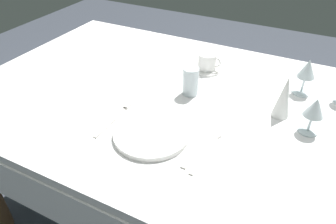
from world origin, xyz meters
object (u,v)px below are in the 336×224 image
object	(u,v)px
fork_outer	(115,118)
wine_glass_right	(315,110)
spoon_soup	(210,146)
napkin_folded	(284,97)
dinner_knife	(197,146)
wine_glass_left	(307,71)
coffee_cup_left	(207,61)
drink_tumbler	(191,83)
dinner_plate	(152,134)

from	to	relation	value
fork_outer	wine_glass_right	world-z (taller)	wine_glass_right
spoon_soup	napkin_folded	bearing A→B (deg)	58.90
spoon_soup	dinner_knife	bearing A→B (deg)	-153.36
dinner_knife	wine_glass_left	bearing A→B (deg)	63.00
fork_outer	dinner_knife	xyz separation A→B (m)	(0.32, -0.01, 0.00)
coffee_cup_left	drink_tumbler	distance (m)	0.21
dinner_knife	coffee_cup_left	bearing A→B (deg)	107.88
dinner_knife	wine_glass_right	world-z (taller)	wine_glass_right
dinner_plate	spoon_soup	bearing A→B (deg)	10.93
dinner_plate	spoon_soup	world-z (taller)	dinner_plate
fork_outer	wine_glass_right	bearing A→B (deg)	20.68
fork_outer	coffee_cup_left	distance (m)	0.51
wine_glass_left	wine_glass_right	world-z (taller)	wine_glass_left
wine_glass_right	spoon_soup	bearing A→B (deg)	-140.12
dinner_knife	wine_glass_right	size ratio (longest dim) A/B	1.74
spoon_soup	dinner_plate	bearing A→B (deg)	-169.07
fork_outer	drink_tumbler	xyz separation A→B (m)	(0.17, 0.27, 0.05)
coffee_cup_left	wine_glass_left	size ratio (longest dim) A/B	0.72
drink_tumbler	napkin_folded	xyz separation A→B (m)	(0.35, 0.01, 0.03)
wine_glass_left	drink_tumbler	size ratio (longest dim) A/B	1.30
wine_glass_right	drink_tumbler	distance (m)	0.45
coffee_cup_left	wine_glass_right	world-z (taller)	wine_glass_right
dinner_knife	drink_tumbler	bearing A→B (deg)	117.77
coffee_cup_left	dinner_knife	bearing A→B (deg)	-72.12
wine_glass_left	drink_tumbler	bearing A→B (deg)	-152.51
coffee_cup_left	napkin_folded	size ratio (longest dim) A/B	0.66
coffee_cup_left	napkin_folded	bearing A→B (deg)	-29.12
fork_outer	drink_tumbler	bearing A→B (deg)	57.93
coffee_cup_left	wine_glass_left	world-z (taller)	wine_glass_left
wine_glass_left	wine_glass_right	distance (m)	0.25
fork_outer	spoon_soup	size ratio (longest dim) A/B	0.98
dinner_plate	fork_outer	world-z (taller)	dinner_plate
dinner_plate	spoon_soup	distance (m)	0.20
napkin_folded	fork_outer	bearing A→B (deg)	-151.30
dinner_plate	wine_glass_left	xyz separation A→B (m)	(0.40, 0.50, 0.09)
wine_glass_right	napkin_folded	size ratio (longest dim) A/B	0.82
dinner_plate	wine_glass_right	distance (m)	0.53
fork_outer	dinner_knife	distance (m)	0.32
spoon_soup	wine_glass_left	bearing A→B (deg)	65.73
fork_outer	spoon_soup	xyz separation A→B (m)	(0.36, 0.01, 0.00)
dinner_plate	coffee_cup_left	distance (m)	0.51
dinner_knife	coffee_cup_left	distance (m)	0.52
dinner_plate	napkin_folded	xyz separation A→B (m)	(0.36, 0.31, 0.07)
coffee_cup_left	wine_glass_left	xyz separation A→B (m)	(0.41, -0.01, 0.05)
wine_glass_left	napkin_folded	world-z (taller)	napkin_folded
fork_outer	wine_glass_right	xyz separation A→B (m)	(0.62, 0.23, 0.09)
fork_outer	spoon_soup	world-z (taller)	spoon_soup
fork_outer	dinner_plate	bearing A→B (deg)	-8.73
wine_glass_left	napkin_folded	bearing A→B (deg)	-103.34
coffee_cup_left	drink_tumbler	size ratio (longest dim) A/B	0.94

